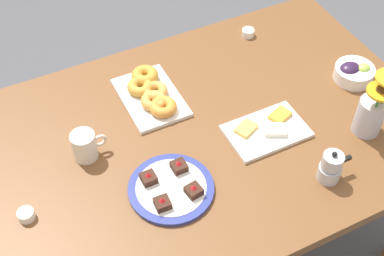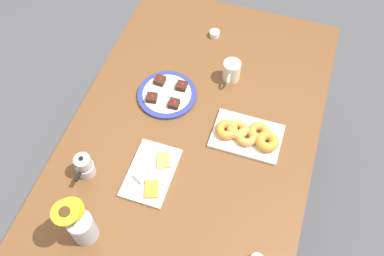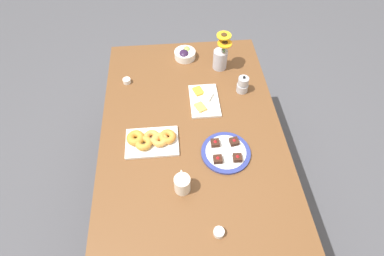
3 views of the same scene
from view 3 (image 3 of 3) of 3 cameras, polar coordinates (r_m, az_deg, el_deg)
ground_plane at (r=2.28m, az=-0.00°, el=-12.11°), size 6.00×6.00×0.00m
dining_table at (r=1.71m, az=-0.00°, el=-2.57°), size 1.60×1.00×0.74m
coffee_mug at (r=1.42m, az=-1.87°, el=-10.57°), size 0.11×0.08×0.10m
grape_bowl at (r=2.07m, az=-1.36°, el=13.90°), size 0.14×0.14×0.07m
cheese_platter at (r=1.79m, az=2.31°, el=5.34°), size 0.26×0.17×0.03m
croissant_platter at (r=1.60m, az=-7.76°, el=-2.28°), size 0.19×0.29×0.05m
jam_cup_honey at (r=1.94m, az=-12.32°, el=8.81°), size 0.05×0.05×0.03m
jam_cup_berry at (r=1.37m, az=5.14°, el=-19.17°), size 0.05×0.05×0.03m
dessert_plate at (r=1.57m, az=6.46°, el=-4.59°), size 0.26×0.26×0.05m
flower_vase at (r=1.97m, az=5.47°, el=13.31°), size 0.11×0.11×0.24m
moka_pot at (r=1.84m, az=9.63°, el=8.13°), size 0.11×0.07×0.12m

